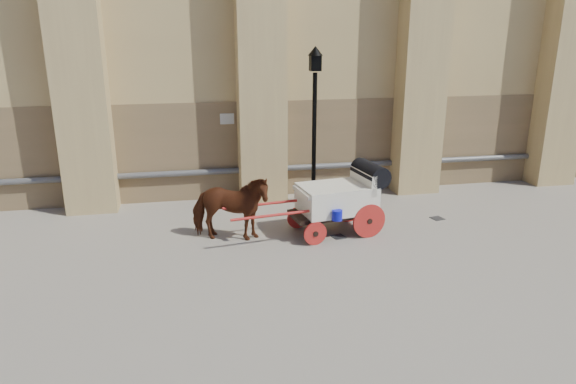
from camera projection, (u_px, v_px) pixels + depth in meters
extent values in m
plane|color=gray|center=(324.00, 241.00, 12.81)|extent=(90.00, 90.00, 0.00)
cube|color=olive|center=(351.00, 145.00, 16.63)|extent=(44.00, 0.35, 3.00)
cylinder|color=#59595B|center=(353.00, 165.00, 16.55)|extent=(42.00, 0.18, 0.18)
cube|color=beige|center=(227.00, 119.00, 15.42)|extent=(0.42, 0.04, 0.32)
imported|color=#612914|center=(230.00, 208.00, 12.60)|extent=(2.16, 1.41, 1.68)
cube|color=black|center=(333.00, 213.00, 13.17)|extent=(2.26, 1.27, 0.12)
cube|color=white|center=(337.00, 198.00, 13.09)|extent=(2.01, 1.47, 0.68)
cube|color=white|center=(363.00, 181.00, 13.21)|extent=(0.32, 1.23, 0.54)
cube|color=white|center=(306.00, 192.00, 12.76)|extent=(0.49, 1.11, 0.10)
cylinder|color=black|center=(370.00, 173.00, 13.21)|extent=(0.71, 1.29, 0.55)
cylinder|color=red|center=(369.00, 221.00, 12.89)|extent=(0.88, 0.18, 0.88)
cylinder|color=red|center=(348.00, 206.00, 13.98)|extent=(0.88, 0.18, 0.88)
cylinder|color=red|center=(315.00, 234.00, 12.47)|extent=(0.59, 0.14, 0.59)
cylinder|color=red|center=(298.00, 218.00, 13.56)|extent=(0.59, 0.14, 0.59)
cylinder|color=red|center=(279.00, 215.00, 12.18)|extent=(2.33, 0.40, 0.07)
cylinder|color=red|center=(268.00, 204.00, 12.97)|extent=(2.33, 0.40, 0.07)
cylinder|color=#0B11BB|center=(337.00, 215.00, 12.44)|extent=(0.25, 0.25, 0.25)
cylinder|color=black|center=(314.00, 140.00, 15.10)|extent=(0.13, 0.13, 3.89)
cone|color=black|center=(313.00, 197.00, 15.62)|extent=(0.39, 0.39, 0.39)
cube|color=black|center=(315.00, 63.00, 14.45)|extent=(0.30, 0.30, 0.45)
cone|color=black|center=(315.00, 51.00, 14.35)|extent=(0.43, 0.43, 0.26)
cube|color=black|center=(338.00, 237.00, 13.03)|extent=(0.39, 0.39, 0.01)
cube|color=black|center=(437.00, 218.00, 14.33)|extent=(0.38, 0.38, 0.01)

